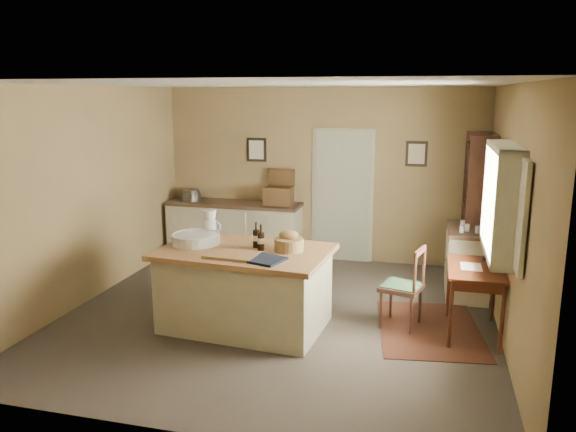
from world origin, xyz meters
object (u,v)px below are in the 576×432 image
writing_desk (475,276)px  right_cabinet (468,261)px  sideboard (235,228)px  work_island (244,286)px  shelving_unit (480,210)px  desk_chair (401,287)px

writing_desk → right_cabinet: (-0.00, 1.30, -0.21)m
right_cabinet → sideboard: bearing=166.0°
work_island → writing_desk: work_island is taller
shelving_unit → right_cabinet: bearing=-107.3°
writing_desk → desk_chair: desk_chair is taller
right_cabinet → shelving_unit: (0.15, 0.50, 0.58)m
writing_desk → shelving_unit: size_ratio=0.46×
writing_desk → sideboard: bearing=148.4°
sideboard → right_cabinet: (3.54, -0.88, -0.02)m
shelving_unit → work_island: bearing=-140.0°
sideboard → shelving_unit: bearing=-6.0°
writing_desk → right_cabinet: bearing=90.0°
sideboard → desk_chair: 3.51m
work_island → right_cabinet: work_island is taller
writing_desk → shelving_unit: 1.84m
right_cabinet → writing_desk: bearing=-90.0°
writing_desk → desk_chair: 0.81m
right_cabinet → work_island: bearing=-145.3°
work_island → desk_chair: bearing=19.3°
desk_chair → work_island: bearing=-150.9°
work_island → desk_chair: work_island is taller
sideboard → desk_chair: (2.76, -2.16, -0.02)m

